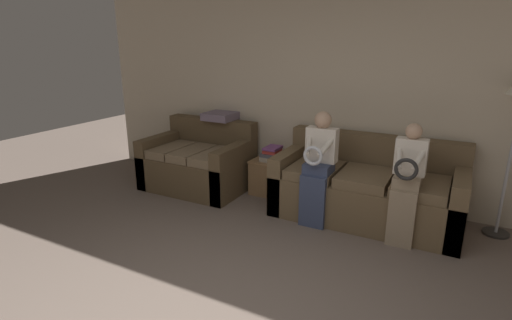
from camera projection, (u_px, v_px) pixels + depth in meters
wall_back at (351, 99)px, 4.82m from camera, size 7.52×0.06×2.55m
couch_main at (367, 190)px, 4.52m from camera, size 2.03×0.92×0.91m
couch_side at (199, 164)px, 5.48m from camera, size 1.36×0.96×0.90m
child_left_seated at (318, 164)px, 4.30m from camera, size 0.34×0.38×1.24m
child_right_seated at (407, 179)px, 3.89m from camera, size 0.30×0.37×1.20m
side_shelf at (272, 176)px, 5.29m from camera, size 0.49×0.47×0.46m
book_stack at (272, 154)px, 5.20m from camera, size 0.22×0.31×0.18m
throw_pillow at (221, 116)px, 5.52m from camera, size 0.41×0.41×0.10m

